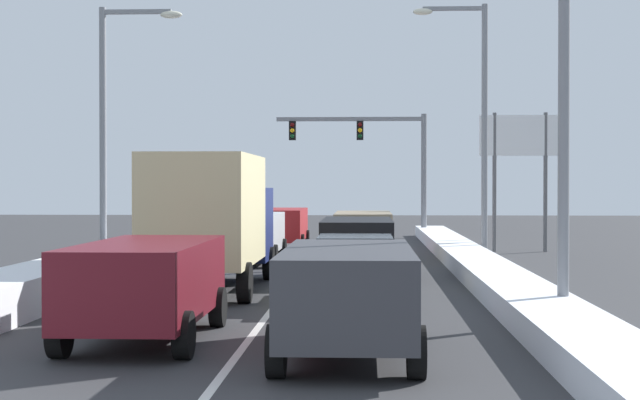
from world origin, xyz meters
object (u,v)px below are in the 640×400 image
street_lamp_right_near (545,58)px  roadside_sign_right (520,150)px  traffic_light_gantry (377,148)px  suv_black_right_lane_third (357,242)px  suv_tan_right_lane_fourth (363,231)px  suv_red_center_lane_fourth (280,225)px  box_truck_center_lane_second (212,215)px  street_lamp_right_mid (475,109)px  sedan_gray_right_lane_second (355,269)px  suv_charcoal_right_lane_nearest (348,291)px  suv_maroon_center_lane_nearest (146,281)px  suv_silver_center_lane_third (250,233)px  street_lamp_left_mid (114,112)px

street_lamp_right_near → roadside_sign_right: 20.19m
traffic_light_gantry → suv_black_right_lane_third: bearing=-92.2°
street_lamp_right_near → suv_tan_right_lane_fourth: bearing=102.7°
suv_red_center_lane_fourth → roadside_sign_right: bearing=-2.9°
box_truck_center_lane_second → street_lamp_right_mid: bearing=54.6°
suv_black_right_lane_third → street_lamp_right_near: bearing=-67.3°
suv_tan_right_lane_fourth → sedan_gray_right_lane_second: bearing=-90.6°
suv_tan_right_lane_fourth → suv_red_center_lane_fourth: (-3.37, 4.85, 0.00)m
suv_charcoal_right_lane_nearest → suv_black_right_lane_third: same height
suv_red_center_lane_fourth → sedan_gray_right_lane_second: bearing=-79.5°
suv_black_right_lane_third → suv_maroon_center_lane_nearest: same height
suv_maroon_center_lane_nearest → suv_charcoal_right_lane_nearest: bearing=-21.6°
suv_black_right_lane_third → suv_silver_center_lane_third: 6.27m
suv_red_center_lane_fourth → street_lamp_left_mid: (-4.53, -8.65, 3.93)m
suv_tan_right_lane_fourth → suv_maroon_center_lane_nearest: bearing=-101.3°
suv_black_right_lane_third → street_lamp_left_mid: size_ratio=0.59×
box_truck_center_lane_second → traffic_light_gantry: 25.40m
box_truck_center_lane_second → traffic_light_gantry: size_ratio=0.95×
suv_red_center_lane_fourth → street_lamp_right_near: bearing=-71.4°
suv_silver_center_lane_third → street_lamp_right_mid: bearing=15.8°
suv_tan_right_lane_fourth → traffic_light_gantry: 14.90m
suv_tan_right_lane_fourth → street_lamp_left_mid: (-7.91, -3.80, 3.93)m
suv_maroon_center_lane_nearest → traffic_light_gantry: size_ratio=0.65×
traffic_light_gantry → suv_silver_center_lane_third: bearing=-105.4°
sedan_gray_right_lane_second → traffic_light_gantry: bearing=88.3°
suv_charcoal_right_lane_nearest → sedan_gray_right_lane_second: suv_charcoal_right_lane_nearest is taller
suv_charcoal_right_lane_nearest → suv_silver_center_lane_third: bearing=101.6°
sedan_gray_right_lane_second → suv_maroon_center_lane_nearest: size_ratio=0.92×
suv_maroon_center_lane_nearest → street_lamp_right_mid: street_lamp_right_mid is taller
suv_tan_right_lane_fourth → street_lamp_right_near: street_lamp_right_near is taller
suv_black_right_lane_third → street_lamp_right_mid: bearing=60.5°
suv_silver_center_lane_third → roadside_sign_right: 12.10m
box_truck_center_lane_second → suv_red_center_lane_fourth: (0.36, 15.26, -0.88)m
suv_charcoal_right_lane_nearest → roadside_sign_right: roadside_sign_right is taller
street_lamp_right_near → street_lamp_left_mid: street_lamp_right_near is taller
suv_maroon_center_lane_nearest → suv_tan_right_lane_fourth: bearing=78.7°
suv_tan_right_lane_fourth → suv_red_center_lane_fourth: same height
traffic_light_gantry → roadside_sign_right: (5.51, -10.11, -0.48)m
sedan_gray_right_lane_second → street_lamp_right_near: bearing=-38.7°
sedan_gray_right_lane_second → suv_tan_right_lane_fourth: 12.69m
suv_maroon_center_lane_nearest → street_lamp_left_mid: 15.47m
suv_maroon_center_lane_nearest → street_lamp_right_mid: (7.60, 18.57, 4.34)m
suv_black_right_lane_third → suv_silver_center_lane_third: same height
suv_red_center_lane_fourth → suv_maroon_center_lane_nearest: bearing=-90.6°
suv_black_right_lane_third → roadside_sign_right: bearing=60.6°
suv_maroon_center_lane_nearest → box_truck_center_lane_second: (-0.12, 7.73, 0.88)m
suv_charcoal_right_lane_nearest → suv_red_center_lane_fourth: (-3.20, 24.35, 0.00)m
suv_black_right_lane_third → suv_red_center_lane_fourth: size_ratio=1.00×
suv_black_right_lane_third → box_truck_center_lane_second: 5.12m
street_lamp_right_near → street_lamp_right_mid: 16.07m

